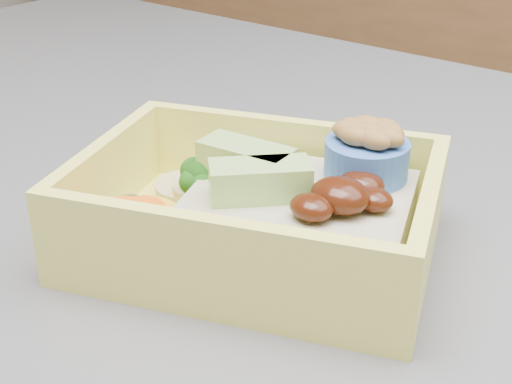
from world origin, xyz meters
The scene contains 1 object.
bento_box centered at (0.03, -0.08, 0.94)m, with size 0.22×0.19×0.07m.
Camera 1 is at (0.23, -0.35, 1.13)m, focal length 50.00 mm.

